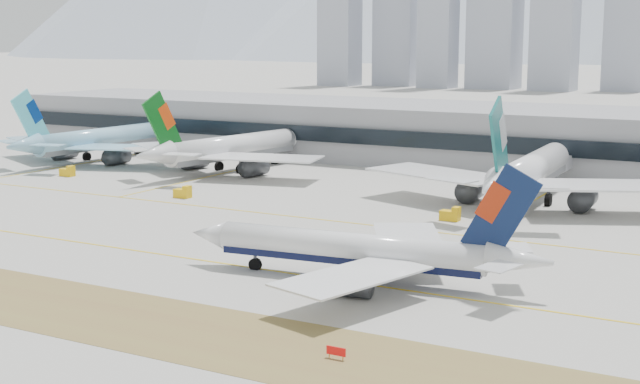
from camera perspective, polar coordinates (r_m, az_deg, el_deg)
The scene contains 11 objects.
ground at distance 138.15m, azimuth -6.23°, elevation -3.94°, with size 3000.00×3000.00×0.00m, color #A09C96.
taxiing_airliner at distance 121.16m, azimuth 2.72°, elevation -3.80°, with size 52.26×45.18×17.55m.
widebody_korean at distance 245.76m, azimuth -14.35°, elevation 3.18°, with size 58.19×56.95×20.76m.
widebody_eva at distance 220.42m, azimuth -6.00°, elevation 2.73°, with size 59.08×58.39×21.30m.
widebody_cathay at distance 180.40m, azimuth 13.16°, elevation 1.12°, with size 65.43×64.01×23.34m.
terminal at distance 238.76m, azimuth 9.78°, elevation 3.63°, with size 280.00×43.10×15.00m.
hold_sign_right at distance 93.32m, azimuth 1.04°, elevation -10.16°, with size 2.20×0.15×1.35m.
gse_a at distance 221.75m, azimuth -15.84°, elevation 1.25°, with size 3.55×2.00×2.60m.
gse_c at distance 163.38m, azimuth 8.37°, elevation -1.46°, with size 3.55×2.00×2.60m.
gse_b at distance 186.75m, azimuth -8.75°, elevation -0.05°, with size 3.55×2.00×2.60m.
city_skyline at distance 592.62m, azimuth 10.96°, elevation 11.33°, with size 342.00×49.80×140.00m.
Camera 1 is at (77.47, -109.58, 32.83)m, focal length 50.00 mm.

